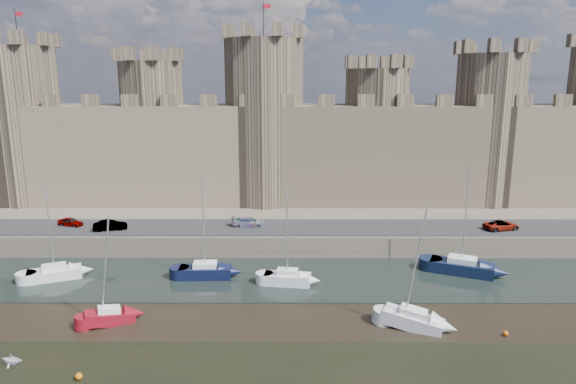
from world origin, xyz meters
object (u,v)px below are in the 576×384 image
object	(u,v)px
car_0	(70,222)
sailboat_5	(413,319)
car_3	(502,225)
sailboat_2	(287,277)
sailboat_3	(462,266)
sailboat_4	(109,316)
car_1	(110,225)
sailboat_0	(54,273)
car_2	(249,222)
sailboat_1	(205,271)

from	to	relation	value
car_0	sailboat_5	xyz separation A→B (m)	(36.98, -21.19, -2.28)
car_3	sailboat_2	distance (m)	27.73
sailboat_3	sailboat_4	xyz separation A→B (m)	(-33.29, -11.33, -0.15)
car_1	sailboat_0	bearing A→B (deg)	147.08
car_2	sailboat_0	size ratio (longest dim) A/B	0.42
car_3	sailboat_0	xyz separation A→B (m)	(-49.32, -9.39, -2.33)
car_0	sailboat_1	bearing A→B (deg)	-101.51
car_3	sailboat_3	bearing A→B (deg)	122.51
car_1	sailboat_1	bearing A→B (deg)	-140.39
car_0	sailboat_4	size ratio (longest dim) A/B	0.33
car_3	car_2	bearing A→B (deg)	72.46
car_2	sailboat_4	bearing A→B (deg)	152.95
car_0	sailboat_4	xyz separation A→B (m)	(11.65, -20.55, -2.33)
sailboat_0	car_1	bearing A→B (deg)	49.99
sailboat_4	sailboat_5	xyz separation A→B (m)	(25.33, -0.65, 0.05)
car_3	sailboat_0	bearing A→B (deg)	85.94
sailboat_3	sailboat_0	bearing A→B (deg)	-153.79
sailboat_1	sailboat_5	size ratio (longest dim) A/B	1.01
car_2	sailboat_3	size ratio (longest dim) A/B	0.36
car_0	sailboat_3	xyz separation A→B (m)	(44.94, -9.21, -2.18)
sailboat_0	sailboat_2	world-z (taller)	sailboat_2
car_3	car_0	bearing A→B (deg)	73.47
sailboat_0	sailboat_4	bearing A→B (deg)	-70.06
car_2	sailboat_4	size ratio (longest dim) A/B	0.43
sailboat_3	sailboat_5	size ratio (longest dim) A/B	1.07
sailboat_0	sailboat_4	world-z (taller)	sailboat_0
car_1	sailboat_5	size ratio (longest dim) A/B	0.37
sailboat_0	sailboat_2	bearing A→B (deg)	-26.16
sailboat_2	sailboat_3	bearing A→B (deg)	17.31
car_1	sailboat_2	bearing A→B (deg)	-132.18
car_1	sailboat_3	world-z (taller)	sailboat_3
car_2	sailboat_2	xyz separation A→B (m)	(4.77, -12.15, -2.29)
car_1	car_3	world-z (taller)	car_1
sailboat_5	sailboat_0	bearing A→B (deg)	-174.74
sailboat_2	sailboat_4	bearing A→B (deg)	-142.98
sailboat_1	car_0	bearing A→B (deg)	148.28
sailboat_4	sailboat_5	world-z (taller)	sailboat_5
sailboat_3	sailboat_4	bearing A→B (deg)	-137.30
car_1	car_2	world-z (taller)	car_1
car_0	car_1	xyz separation A→B (m)	(5.49, -1.84, 0.10)
car_1	car_3	xyz separation A→B (m)	(46.53, 0.31, -0.04)
sailboat_3	sailboat_5	world-z (taller)	sailboat_3
sailboat_2	sailboat_3	distance (m)	18.64
car_2	car_3	world-z (taller)	car_3
car_0	car_2	size ratio (longest dim) A/B	0.78
sailboat_4	sailboat_5	bearing A→B (deg)	-25.65
sailboat_4	sailboat_2	bearing A→B (deg)	4.91
car_2	sailboat_2	world-z (taller)	sailboat_2
sailboat_0	sailboat_2	distance (m)	23.88
car_0	sailboat_4	world-z (taller)	sailboat_4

